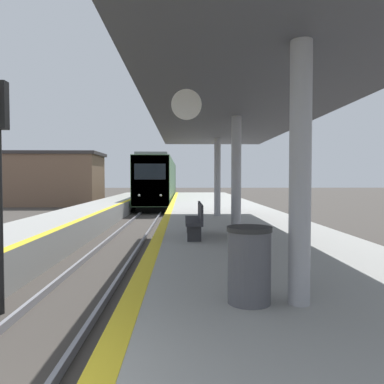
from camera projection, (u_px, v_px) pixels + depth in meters
name	position (u px, v px, depth m)	size (l,w,h in m)	color
train	(160.00, 181.00, 37.78)	(2.76, 23.04, 4.51)	black
station_canopy	(236.00, 115.00, 10.26)	(4.69, 16.91, 3.50)	#99999E
trash_bin	(249.00, 265.00, 4.78)	(0.58, 0.58, 0.98)	#4C4C51
bench	(196.00, 219.00, 10.18)	(0.44, 1.96, 0.92)	#28282D
station_building	(48.00, 179.00, 35.83)	(10.21, 5.68, 5.06)	brown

